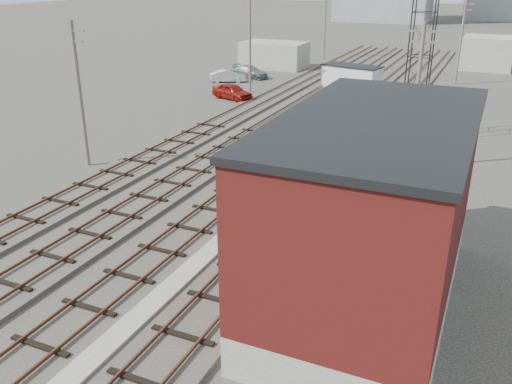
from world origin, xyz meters
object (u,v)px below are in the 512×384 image
Objects in this scene: switch_stand at (293,126)px; car_red at (232,91)px; site_trailer at (351,77)px; car_grey at (250,72)px; signal_mast at (266,233)px; car_silver at (228,76)px.

switch_stand is 0.26× the size of car_red.
site_trailer is 12.84m from car_grey.
signal_mast is 0.61× the size of site_trailer.
site_trailer reaches higher than car_red.
car_red reaches higher than car_grey.
car_red is (-9.64, 8.81, 0.21)m from switch_stand.
car_grey is at bearing 124.77° from switch_stand.
car_red is 1.11× the size of car_silver.
signal_mast is at bearing -138.84° from car_grey.
car_red is (-16.35, 29.79, -1.60)m from signal_mast.
signal_mast is at bearing -177.46° from car_silver.
car_red reaches higher than switch_stand.
site_trailer is 13.85m from car_silver.
switch_stand is at bearing -75.77° from site_trailer.
signal_mast reaches higher than car_silver.
signal_mast reaches higher than car_grey.
switch_stand is at bearing 107.74° from signal_mast.
switch_stand is 17.87m from site_trailer.
site_trailer is (-0.23, 17.86, 0.75)m from switch_stand.
signal_mast reaches higher than site_trailer.
switch_stand is 0.29× the size of car_silver.
switch_stand is 0.24× the size of car_grey.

